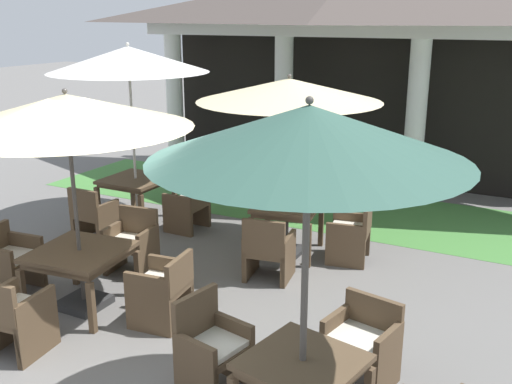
{
  "coord_description": "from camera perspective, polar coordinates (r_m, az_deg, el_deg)",
  "views": [
    {
      "loc": [
        3.69,
        -3.74,
        3.36
      ],
      "look_at": [
        0.19,
        3.02,
        1.07
      ],
      "focal_mm": 41.32,
      "sensor_mm": 36.0,
      "label": 1
    }
  ],
  "objects": [
    {
      "name": "background_pavilion",
      "position": [
        11.67,
        9.29,
        16.19
      ],
      "size": [
        9.29,
        3.0,
        4.17
      ],
      "color": "white",
      "rests_on": "ground"
    },
    {
      "name": "patio_umbrella_near_foreground",
      "position": [
        6.8,
        -17.86,
        7.28
      ],
      "size": [
        2.78,
        2.78,
        2.61
      ],
      "color": "#2D2D2D",
      "rests_on": "ground"
    },
    {
      "name": "patio_umbrella_far_back",
      "position": [
        4.23,
        5.11,
        5.43
      ],
      "size": [
        2.35,
        2.35,
        2.82
      ],
      "color": "#2D2D2D",
      "rests_on": "ground"
    },
    {
      "name": "patio_chair_mid_left_east",
      "position": [
        8.44,
        9.2,
        -4.01
      ],
      "size": [
        0.65,
        0.67,
        0.84
      ],
      "rotation": [
        0.0,
        0.0,
        -4.55
      ],
      "color": "brown",
      "rests_on": "ground"
    },
    {
      "name": "patio_table_near_foreground",
      "position": [
        7.26,
        -16.67,
        -6.07
      ],
      "size": [
        1.13,
        1.13,
        0.73
      ],
      "rotation": [
        0.0,
        0.0,
        0.11
      ],
      "color": "brown",
      "rests_on": "ground"
    },
    {
      "name": "patio_chair_mid_right_south",
      "position": [
        9.43,
        -15.47,
        -2.19
      ],
      "size": [
        0.58,
        0.5,
        0.86
      ],
      "rotation": [
        0.0,
        0.0,
        -0.0
      ],
      "color": "brown",
      "rests_on": "ground"
    },
    {
      "name": "patio_chair_near_foreground_east",
      "position": [
        6.78,
        -9.05,
        -9.28
      ],
      "size": [
        0.63,
        0.63,
        0.83
      ],
      "rotation": [
        0.0,
        0.0,
        -4.6
      ],
      "color": "brown",
      "rests_on": "ground"
    },
    {
      "name": "patio_umbrella_mid_left",
      "position": [
        8.15,
        3.22,
        9.71
      ],
      "size": [
        2.56,
        2.56,
        2.6
      ],
      "color": "#2D2D2D",
      "rests_on": "ground"
    },
    {
      "name": "patio_chair_mid_right_east",
      "position": [
        9.58,
        -6.54,
        -1.36
      ],
      "size": [
        0.55,
        0.6,
        0.82
      ],
      "rotation": [
        0.0,
        0.0,
        1.57
      ],
      "color": "brown",
      "rests_on": "ground"
    },
    {
      "name": "patio_table_far_back",
      "position": [
        4.98,
        4.52,
        -16.84
      ],
      "size": [
        1.03,
        1.03,
        0.71
      ],
      "rotation": [
        0.0,
        0.0,
        -0.2
      ],
      "color": "brown",
      "rests_on": "ground"
    },
    {
      "name": "patio_table_mid_left",
      "position": [
        8.53,
        3.04,
        -1.83
      ],
      "size": [
        1.05,
        1.05,
        0.75
      ],
      "rotation": [
        0.0,
        0.0,
        0.17
      ],
      "color": "brown",
      "rests_on": "ground"
    },
    {
      "name": "patio_umbrella_mid_right",
      "position": [
        9.77,
        -12.25,
        12.35
      ],
      "size": [
        2.57,
        2.57,
        2.96
      ],
      "color": "#2D2D2D",
      "rests_on": "ground"
    },
    {
      "name": "patio_chair_far_back_west",
      "position": [
        5.62,
        -4.35,
        -14.9
      ],
      "size": [
        0.61,
        0.66,
        0.92
      ],
      "rotation": [
        0.0,
        0.0,
        -1.77
      ],
      "color": "brown",
      "rests_on": "ground"
    },
    {
      "name": "ground_plane",
      "position": [
        6.24,
        -15.12,
        -16.54
      ],
      "size": [
        60.0,
        60.0,
        0.0
      ],
      "primitive_type": "plane",
      "color": "slate"
    },
    {
      "name": "patio_table_mid_right",
      "position": [
        10.12,
        -11.55,
        0.82
      ],
      "size": [
        0.99,
        0.99,
        0.74
      ],
      "rotation": [
        0.0,
        0.0,
        -0.0
      ],
      "color": "brown",
      "rests_on": "ground"
    },
    {
      "name": "patio_chair_mid_left_south",
      "position": [
        7.77,
        1.2,
        -5.7
      ],
      "size": [
        0.67,
        0.66,
        0.89
      ],
      "rotation": [
        0.0,
        0.0,
        0.17
      ],
      "color": "brown",
      "rests_on": "ground"
    },
    {
      "name": "patio_chair_near_foreground_north",
      "position": [
        8.17,
        -11.9,
        -4.88
      ],
      "size": [
        0.66,
        0.58,
        0.86
      ],
      "rotation": [
        0.0,
        0.0,
        -3.03
      ],
      "color": "brown",
      "rests_on": "ground"
    },
    {
      "name": "patio_chair_far_back_north",
      "position": [
        5.83,
        10.28,
        -14.13
      ],
      "size": [
        0.71,
        0.62,
        0.8
      ],
      "rotation": [
        0.0,
        0.0,
        -3.34
      ],
      "color": "brown",
      "rests_on": "ground"
    },
    {
      "name": "patio_chair_near_foreground_south",
      "position": [
        6.61,
        -22.32,
        -11.11
      ],
      "size": [
        0.6,
        0.64,
        0.89
      ],
      "rotation": [
        0.0,
        0.0,
        0.11
      ],
      "color": "brown",
      "rests_on": "ground"
    },
    {
      "name": "patio_chair_near_foreground_west",
      "position": [
        8.02,
        -22.8,
        -6.18
      ],
      "size": [
        0.64,
        0.64,
        0.85
      ],
      "rotation": [
        0.0,
        0.0,
        -1.46
      ],
      "color": "brown",
      "rests_on": "ground"
    },
    {
      "name": "lawn_strip",
      "position": [
        10.87,
        6.13,
        -1.35
      ],
      "size": [
        11.09,
        2.55,
        0.01
      ],
      "primitive_type": "cube",
      "color": "#47843D",
      "rests_on": "ground"
    }
  ]
}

